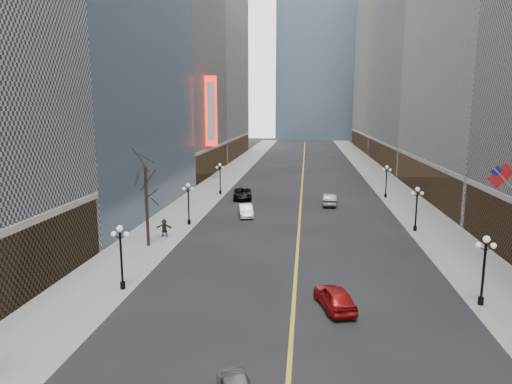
% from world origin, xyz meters
% --- Properties ---
extents(sidewalk_east, '(6.00, 230.00, 0.15)m').
position_xyz_m(sidewalk_east, '(14.00, 70.00, 0.07)').
color(sidewalk_east, gray).
rests_on(sidewalk_east, ground).
extents(sidewalk_west, '(6.00, 230.00, 0.15)m').
position_xyz_m(sidewalk_west, '(-14.00, 70.00, 0.07)').
color(sidewalk_west, gray).
rests_on(sidewalk_west, ground).
extents(lane_line, '(0.25, 200.00, 0.02)m').
position_xyz_m(lane_line, '(0.00, 80.00, 0.01)').
color(lane_line, gold).
rests_on(lane_line, ground).
extents(bldg_east_c, '(26.60, 40.60, 48.80)m').
position_xyz_m(bldg_east_c, '(29.88, 106.00, 24.18)').
color(bldg_east_c, '#97979A').
rests_on(bldg_east_c, ground).
extents(bldg_east_d, '(26.60, 46.60, 62.80)m').
position_xyz_m(bldg_east_d, '(29.90, 149.00, 31.17)').
color(bldg_east_d, gray).
rests_on(bldg_east_d, ground).
extents(bldg_west_c, '(26.60, 30.60, 50.80)m').
position_xyz_m(bldg_west_c, '(-29.88, 87.00, 25.19)').
color(bldg_west_c, gray).
rests_on(bldg_west_c, ground).
extents(bldg_west_d, '(26.60, 38.60, 72.80)m').
position_xyz_m(bldg_west_d, '(-29.92, 121.00, 36.17)').
color(bldg_west_d, beige).
rests_on(bldg_west_d, ground).
extents(streetlamp_east_1, '(1.26, 0.44, 4.52)m').
position_xyz_m(streetlamp_east_1, '(11.80, 30.00, 2.90)').
color(streetlamp_east_1, black).
rests_on(streetlamp_east_1, sidewalk_east).
extents(streetlamp_east_2, '(1.26, 0.44, 4.52)m').
position_xyz_m(streetlamp_east_2, '(11.80, 48.00, 2.90)').
color(streetlamp_east_2, black).
rests_on(streetlamp_east_2, sidewalk_east).
extents(streetlamp_east_3, '(1.26, 0.44, 4.52)m').
position_xyz_m(streetlamp_east_3, '(11.80, 66.00, 2.90)').
color(streetlamp_east_3, black).
rests_on(streetlamp_east_3, sidewalk_east).
extents(streetlamp_west_1, '(1.26, 0.44, 4.52)m').
position_xyz_m(streetlamp_west_1, '(-11.80, 30.00, 2.90)').
color(streetlamp_west_1, black).
rests_on(streetlamp_west_1, sidewalk_west).
extents(streetlamp_west_2, '(1.26, 0.44, 4.52)m').
position_xyz_m(streetlamp_west_2, '(-11.80, 48.00, 2.90)').
color(streetlamp_west_2, black).
rests_on(streetlamp_west_2, sidewalk_west).
extents(streetlamp_west_3, '(1.26, 0.44, 4.52)m').
position_xyz_m(streetlamp_west_3, '(-11.80, 66.00, 2.90)').
color(streetlamp_west_3, black).
rests_on(streetlamp_west_3, sidewalk_west).
extents(flag_5, '(2.87, 0.12, 2.87)m').
position_xyz_m(flag_5, '(15.31, 37.00, 7.29)').
color(flag_5, '#B2B2B7').
rests_on(flag_5, ground).
extents(theatre_marquee, '(2.00, 0.55, 12.00)m').
position_xyz_m(theatre_marquee, '(-15.88, 80.00, 12.00)').
color(theatre_marquee, red).
rests_on(theatre_marquee, ground).
extents(tree_west_far, '(3.60, 3.60, 7.92)m').
position_xyz_m(tree_west_far, '(-13.50, 40.00, 6.24)').
color(tree_west_far, '#2D231C').
rests_on(tree_west_far, sidewalk_west).
extents(car_nb_mid, '(2.33, 4.49, 1.41)m').
position_xyz_m(car_nb_mid, '(-6.30, 53.08, 0.71)').
color(car_nb_mid, white).
rests_on(car_nb_mid, ground).
extents(car_nb_far, '(3.24, 5.73, 1.51)m').
position_xyz_m(car_nb_far, '(-8.16, 63.37, 0.76)').
color(car_nb_far, black).
rests_on(car_nb_far, ground).
extents(car_sb_mid, '(2.88, 4.67, 1.48)m').
position_xyz_m(car_sb_mid, '(2.56, 28.78, 0.74)').
color(car_sb_mid, '#9F1112').
rests_on(car_sb_mid, ground).
extents(car_sb_far, '(2.01, 4.90, 1.58)m').
position_xyz_m(car_sb_far, '(3.78, 60.42, 0.79)').
color(car_sb_far, '#515559').
rests_on(car_sb_far, ground).
extents(ped_west_far, '(1.63, 0.55, 1.74)m').
position_xyz_m(ped_west_far, '(-12.97, 43.09, 1.02)').
color(ped_west_far, '#31241B').
rests_on(ped_west_far, sidewalk_west).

